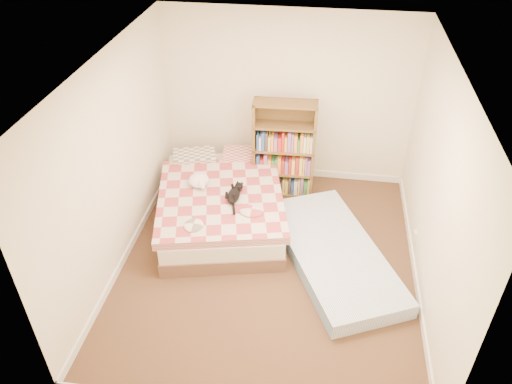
# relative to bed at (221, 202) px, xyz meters

# --- Properties ---
(room) EXTENTS (3.51, 4.01, 2.51)m
(room) POSITION_rel_bed_xyz_m (0.73, -0.77, 0.94)
(room) COLOR #4B3120
(room) RESTS_ON ground
(bed) EXTENTS (1.94, 2.42, 0.57)m
(bed) POSITION_rel_bed_xyz_m (0.00, 0.00, 0.00)
(bed) COLOR brown
(bed) RESTS_ON room
(bookshelf) EXTENTS (0.87, 0.32, 1.43)m
(bookshelf) POSITION_rel_bed_xyz_m (0.75, 0.76, 0.27)
(bookshelf) COLOR brown
(bookshelf) RESTS_ON room
(floor_mattress) EXTENTS (1.84, 2.43, 0.20)m
(floor_mattress) POSITION_rel_bed_xyz_m (1.51, -0.61, -0.16)
(floor_mattress) COLOR #769BC5
(floor_mattress) RESTS_ON room
(black_cat) EXTENTS (0.23, 0.58, 0.13)m
(black_cat) POSITION_rel_bed_xyz_m (0.22, -0.21, 0.31)
(black_cat) COLOR black
(black_cat) RESTS_ON bed
(white_dog) EXTENTS (0.31, 0.34, 0.14)m
(white_dog) POSITION_rel_bed_xyz_m (-0.28, -0.01, 0.33)
(white_dog) COLOR white
(white_dog) RESTS_ON bed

